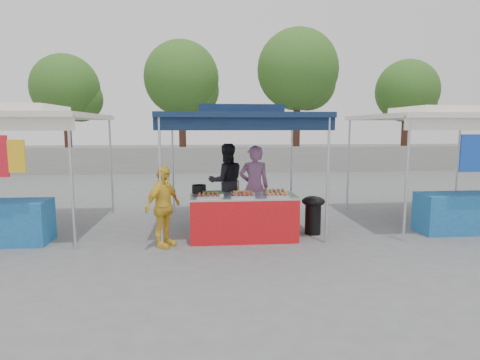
{
  "coord_description": "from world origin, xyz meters",
  "views": [
    {
      "loc": [
        -0.76,
        -7.53,
        2.14
      ],
      "look_at": [
        0.0,
        0.6,
        1.05
      ],
      "focal_mm": 30.0,
      "sensor_mm": 36.0,
      "label": 1
    }
  ],
  "objects": [
    {
      "name": "skewer_cup",
      "position": [
        -0.1,
        -0.19,
        0.89
      ],
      "size": [
        0.07,
        0.07,
        0.09
      ],
      "primitive_type": "cylinder",
      "color": "silver",
      "rests_on": "vendor_table"
    },
    {
      "name": "tree_3",
      "position": [
        10.31,
        13.43,
        3.88
      ],
      "size": [
        3.39,
        3.3,
        5.68
      ],
      "color": "#47271B",
      "rests_on": "ground_plane"
    },
    {
      "name": "crate_stacked",
      "position": [
        0.25,
        0.49,
        0.48
      ],
      "size": [
        0.52,
        0.36,
        0.31
      ],
      "primitive_type": "cube",
      "color": "#1644B3",
      "rests_on": "crate_right"
    },
    {
      "name": "tree_0",
      "position": [
        -7.3,
        13.35,
        3.87
      ],
      "size": [
        3.38,
        3.3,
        5.67
      ],
      "color": "#47271B",
      "rests_on": "ground_plane"
    },
    {
      "name": "crate_left",
      "position": [
        -0.53,
        0.45,
        0.16
      ],
      "size": [
        0.52,
        0.37,
        0.31
      ],
      "primitive_type": "cube",
      "color": "#1644B3",
      "rests_on": "ground_plane"
    },
    {
      "name": "neighbor_stall_right",
      "position": [
        4.5,
        0.57,
        1.6
      ],
      "size": [
        3.2,
        3.2,
        2.57
      ],
      "color": "silver",
      "rests_on": "ground_plane"
    },
    {
      "name": "wok_burner",
      "position": [
        1.43,
        0.15,
        0.46
      ],
      "size": [
        0.46,
        0.46,
        0.77
      ],
      "rotation": [
        0.0,
        0.0,
        0.03
      ],
      "color": "black",
      "rests_on": "ground_plane"
    },
    {
      "name": "food_tray_br",
      "position": [
        0.61,
        -0.02,
        0.88
      ],
      "size": [
        0.42,
        0.3,
        0.07
      ],
      "color": "silver",
      "rests_on": "vendor_table"
    },
    {
      "name": "food_tray_fm",
      "position": [
        -0.04,
        -0.32,
        0.88
      ],
      "size": [
        0.42,
        0.3,
        0.07
      ],
      "color": "silver",
      "rests_on": "vendor_table"
    },
    {
      "name": "food_tray_bl",
      "position": [
        -0.6,
        -0.05,
        0.88
      ],
      "size": [
        0.42,
        0.3,
        0.07
      ],
      "color": "silver",
      "rests_on": "vendor_table"
    },
    {
      "name": "tree_2",
      "position": [
        4.22,
        12.94,
        4.83
      ],
      "size": [
        4.1,
        4.1,
        7.05
      ],
      "color": "#47271B",
      "rests_on": "ground_plane"
    },
    {
      "name": "vendor_woman",
      "position": [
        0.32,
        0.76,
        0.88
      ],
      "size": [
        0.66,
        0.45,
        1.75
      ],
      "primitive_type": "imported",
      "rotation": [
        0.0,
        0.0,
        3.19
      ],
      "color": "#97608E",
      "rests_on": "ground_plane"
    },
    {
      "name": "crate_right",
      "position": [
        0.25,
        0.49,
        0.16
      ],
      "size": [
        0.55,
        0.38,
        0.33
      ],
      "primitive_type": "cube",
      "color": "#1644B3",
      "rests_on": "ground_plane"
    },
    {
      "name": "tree_1",
      "position": [
        -1.62,
        13.16,
        4.38
      ],
      "size": [
        3.74,
        3.72,
        6.4
      ],
      "color": "#47271B",
      "rests_on": "ground_plane"
    },
    {
      "name": "ground_plane",
      "position": [
        0.0,
        0.0,
        0.0
      ],
      "size": [
        80.0,
        80.0,
        0.0
      ],
      "primitive_type": "plane",
      "color": "slate"
    },
    {
      "name": "neighbor_stall_left",
      "position": [
        -4.5,
        0.57,
        1.6
      ],
      "size": [
        3.2,
        3.2,
        2.57
      ],
      "color": "silver",
      "rests_on": "ground_plane"
    },
    {
      "name": "vendor_table",
      "position": [
        0.0,
        -0.1,
        0.43
      ],
      "size": [
        2.0,
        0.8,
        0.85
      ],
      "color": "red",
      "rests_on": "ground_plane"
    },
    {
      "name": "helper_man",
      "position": [
        -0.22,
        1.63,
        0.88
      ],
      "size": [
        0.97,
        0.83,
        1.76
      ],
      "primitive_type": "imported",
      "rotation": [
        0.0,
        0.0,
        3.35
      ],
      "color": "black",
      "rests_on": "ground_plane"
    },
    {
      "name": "food_tray_fr",
      "position": [
        0.6,
        -0.32,
        0.88
      ],
      "size": [
        0.42,
        0.3,
        0.07
      ],
      "color": "silver",
      "rests_on": "vendor_table"
    },
    {
      "name": "food_tray_fl",
      "position": [
        -0.66,
        -0.32,
        0.88
      ],
      "size": [
        0.42,
        0.3,
        0.07
      ],
      "color": "silver",
      "rests_on": "vendor_table"
    },
    {
      "name": "customer_person",
      "position": [
        -1.47,
        -0.45,
        0.73
      ],
      "size": [
        0.79,
        0.9,
        1.46
      ],
      "primitive_type": "imported",
      "rotation": [
        0.0,
        0.0,
        0.95
      ],
      "color": "yellow",
      "rests_on": "ground_plane"
    },
    {
      "name": "main_canopy",
      "position": [
        0.0,
        0.97,
        2.37
      ],
      "size": [
        3.2,
        3.2,
        2.57
      ],
      "color": "silver",
      "rests_on": "ground_plane"
    },
    {
      "name": "back_wall",
      "position": [
        0.0,
        11.0,
        0.6
      ],
      "size": [
        40.0,
        0.25,
        1.2
      ],
      "primitive_type": "cube",
      "color": "gray",
      "rests_on": "ground_plane"
    },
    {
      "name": "food_tray_bm",
      "position": [
        -0.01,
        -0.02,
        0.88
      ],
      "size": [
        0.42,
        0.3,
        0.07
      ],
      "color": "silver",
      "rests_on": "vendor_table"
    },
    {
      "name": "cooking_pot",
      "position": [
        -0.84,
        0.24,
        0.93
      ],
      "size": [
        0.27,
        0.27,
        0.16
      ],
      "primitive_type": "cylinder",
      "color": "black",
      "rests_on": "vendor_table"
    }
  ]
}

